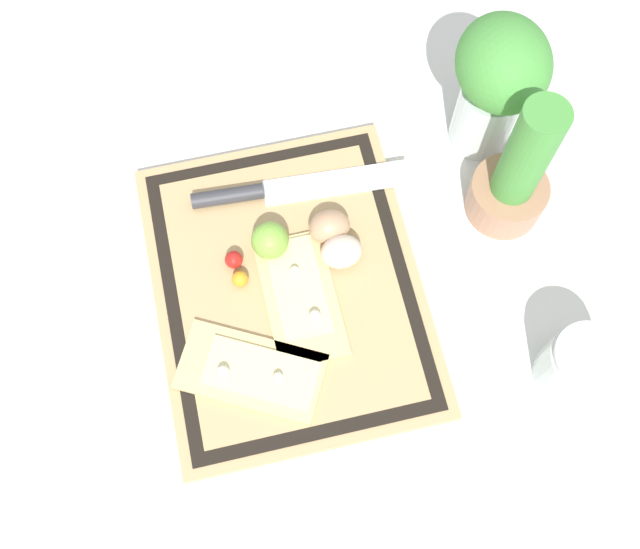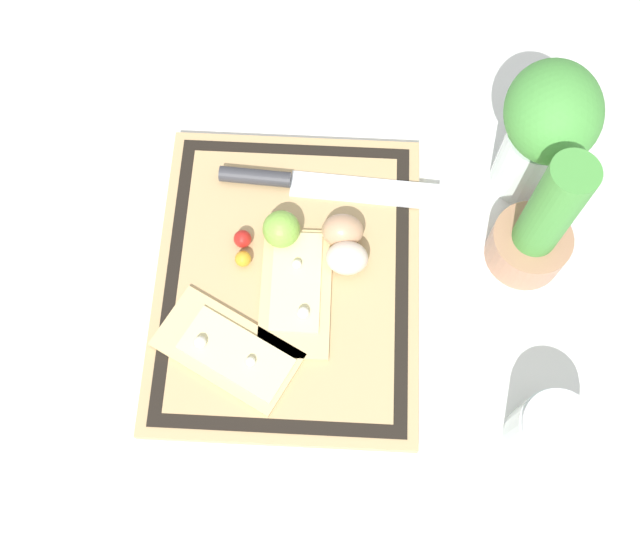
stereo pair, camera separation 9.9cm
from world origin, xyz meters
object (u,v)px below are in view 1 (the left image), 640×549
Objects in this scene: herb_glass at (497,80)px; herb_pot at (515,178)px; sauce_jar at (577,366)px; lime at (270,240)px; cherry_tomato_yellow at (240,279)px; knife at (266,191)px; pizza_slice_near at (253,372)px; cherry_tomato_red at (234,260)px; egg_brown at (329,227)px; pizza_slice_far at (301,296)px; egg_pink at (342,252)px.

herb_pot is at bearing -0.62° from herb_glass.
sauce_jar is at bearing 1.00° from herb_glass.
lime is 0.06m from cherry_tomato_yellow.
knife is 6.11× the size of lime.
pizza_slice_near is 4.04× the size of lime.
lime reaches higher than knife.
cherry_tomato_red is 1.11× the size of cherry_tomato_yellow.
lime is at bearing -87.95° from egg_brown.
egg_brown reaches higher than cherry_tomato_yellow.
herb_pot is at bearing 104.05° from pizza_slice_far.
egg_pink is at bearing 67.89° from lime.
egg_pink is (-0.04, 0.07, 0.02)m from pizza_slice_far.
lime is at bearing 101.79° from cherry_tomato_red.
herb_glass reaches higher than knife.
cherry_tomato_red is at bearing -131.55° from pizza_slice_far.
pizza_slice_far reaches higher than cherry_tomato_yellow.
herb_pot is (-0.01, 0.39, 0.05)m from cherry_tomato_red.
sauce_jar reaches higher than cherry_tomato_red.
pizza_slice_far is 0.80× the size of herb_glass.
herb_pot reaches higher than egg_pink.
pizza_slice_near is 0.26m from knife.
sauce_jar is (0.24, 0.39, 0.01)m from cherry_tomato_red.
herb_pot is (0.00, 0.33, 0.04)m from lime.
knife is 14.08× the size of cherry_tomato_yellow.
egg_pink is 0.30m from herb_glass.
herb_pot reaches higher than herb_glass.
egg_brown is at bearing -134.70° from sauce_jar.
egg_brown reaches higher than cherry_tomato_red.
pizza_slice_near is 0.43m from herb_pot.
pizza_slice_near is 0.20m from egg_pink.
herb_glass is at bearing 122.40° from pizza_slice_far.
egg_pink is at bearing 10.65° from egg_brown.
herb_pot is (-0.04, 0.38, 0.05)m from cherry_tomato_yellow.
sauce_jar is 0.42× the size of herb_glass.
egg_pink is (-0.13, 0.15, 0.02)m from pizza_slice_near.
pizza_slice_near is 0.87× the size of herb_pot.
herb_pot is (0.00, 0.25, 0.04)m from egg_brown.
sauce_jar reaches higher than lime.
herb_pot is at bearing 95.72° from cherry_tomato_yellow.
cherry_tomato_yellow is at bearing -88.68° from egg_pink.
egg_brown is 0.36m from sauce_jar.
cherry_tomato_red is 0.03m from cherry_tomato_yellow.
knife is (-0.16, -0.01, 0.00)m from pizza_slice_far.
sauce_jar is at bearing 58.36° from cherry_tomato_red.
pizza_slice_near is at bearing -48.65° from egg_pink.
herb_glass is at bearing 122.28° from egg_pink.
pizza_slice_near is at bearing -15.03° from knife.
cherry_tomato_red is (0.01, -0.13, -0.01)m from egg_brown.
egg_pink is 2.55× the size of cherry_tomato_yellow.
cherry_tomato_yellow is (0.04, -0.13, -0.01)m from egg_brown.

